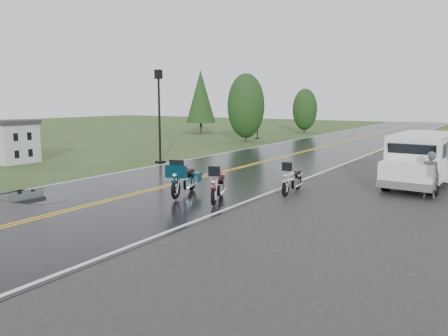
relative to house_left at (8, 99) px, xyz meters
The scene contains 13 objects.
ground 11.87m from the house_left, 15.26° to the right, with size 120.00×120.00×0.00m, color #2D471E.
road 13.44m from the house_left, 32.47° to the left, with size 8.00×100.00×0.04m, color black.
house_left is the anchor object (origin of this frame).
motorcycle_red 14.74m from the house_left, ahead, with size 0.73×2.00×1.18m, color #53090D, non-canonical shape.
motorcycle_teal 13.28m from the house_left, 10.25° to the right, with size 0.79×2.17×1.28m, color #042633, non-canonical shape.
motorcycle_silver 15.84m from the house_left, ahead, with size 0.70×1.92×1.14m, color #9FA0A6, non-canonical shape.
van_white 18.50m from the house_left, ahead, with size 1.93×5.15×2.02m, color white, non-canonical shape.
person_at_van 19.90m from the house_left, ahead, with size 0.57×0.37×1.56m, color #46474B.
lamp_post_near_left 7.80m from the house_left, 31.32° to the left, with size 0.41×0.41×4.80m, color black, non-canonical shape.
lamp_post_far_left 19.94m from the house_left, 78.62° to the left, with size 0.33×0.33×3.81m, color black, non-canonical shape.
tree_left_mid 17.15m from the house_left, 74.70° to the left, with size 2.89×2.89×4.52m, color #1E3D19, non-canonical shape.
tree_left_far 28.66m from the house_left, 80.93° to the left, with size 2.44×2.44×3.75m, color #1E3D19, non-canonical shape.
pine_left_far 22.56m from the house_left, 100.00° to the left, with size 2.89×2.89×6.02m, color #1E3D19, non-canonical shape.
Camera 1 is at (10.55, -10.00, 3.22)m, focal length 35.00 mm.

